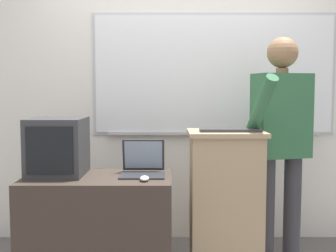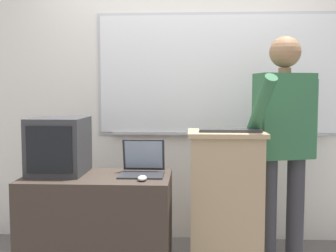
% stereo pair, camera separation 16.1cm
% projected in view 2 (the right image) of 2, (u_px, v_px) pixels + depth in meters
% --- Properties ---
extents(back_wall, '(6.40, 0.17, 2.78)m').
position_uv_depth(back_wall, '(185.00, 82.00, 3.73)').
color(back_wall, silver).
rests_on(back_wall, ground_plane).
extents(lectern_podium, '(0.53, 0.44, 1.04)m').
position_uv_depth(lectern_podium, '(225.00, 204.00, 2.97)').
color(lectern_podium, tan).
rests_on(lectern_podium, ground_plane).
extents(side_desk, '(1.00, 0.57, 0.73)m').
position_uv_depth(side_desk, '(98.00, 227.00, 2.93)').
color(side_desk, '#382D26').
rests_on(side_desk, ground_plane).
extents(person_presenter, '(0.58, 0.62, 1.71)m').
position_uv_depth(person_presenter, '(283.00, 135.00, 3.07)').
color(person_presenter, '#333338').
rests_on(person_presenter, ground_plane).
extents(laptop, '(0.30, 0.30, 0.24)m').
position_uv_depth(laptop, '(143.00, 164.00, 2.96)').
color(laptop, '#28282D').
rests_on(laptop, side_desk).
extents(wireless_keyboard, '(0.42, 0.13, 0.02)m').
position_uv_depth(wireless_keyboard, '(230.00, 131.00, 2.88)').
color(wireless_keyboard, '#2D2D30').
rests_on(wireless_keyboard, lectern_podium).
extents(computer_mouse_by_laptop, '(0.06, 0.10, 0.03)m').
position_uv_depth(computer_mouse_by_laptop, '(142.00, 178.00, 2.73)').
color(computer_mouse_by_laptop, silver).
rests_on(computer_mouse_by_laptop, side_desk).
extents(crt_monitor, '(0.37, 0.42, 0.40)m').
position_uv_depth(crt_monitor, '(59.00, 146.00, 2.96)').
color(crt_monitor, '#333335').
rests_on(crt_monitor, side_desk).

